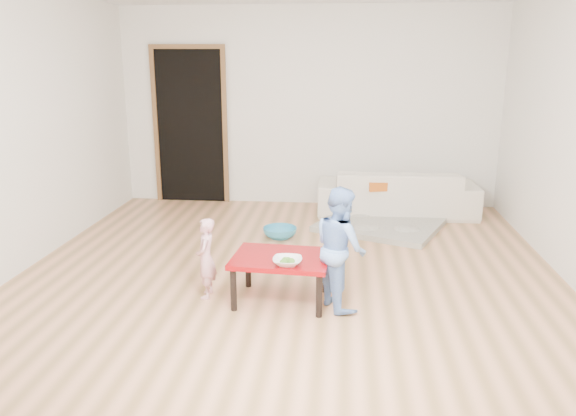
# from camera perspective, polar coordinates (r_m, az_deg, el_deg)

# --- Properties ---
(floor) EXTENTS (5.00, 5.00, 0.01)m
(floor) POSITION_cam_1_polar(r_m,az_deg,el_deg) (5.39, 0.21, -6.12)
(floor) COLOR #9D7343
(floor) RESTS_ON ground
(back_wall) EXTENTS (5.00, 0.02, 2.60)m
(back_wall) POSITION_cam_1_polar(r_m,az_deg,el_deg) (7.55, 2.08, 10.16)
(back_wall) COLOR white
(back_wall) RESTS_ON floor
(left_wall) EXTENTS (0.02, 5.00, 2.60)m
(left_wall) POSITION_cam_1_polar(r_m,az_deg,el_deg) (5.86, -25.12, 7.30)
(left_wall) COLOR white
(left_wall) RESTS_ON floor
(doorway) EXTENTS (1.02, 0.08, 2.11)m
(doorway) POSITION_cam_1_polar(r_m,az_deg,el_deg) (7.82, -9.85, 8.10)
(doorway) COLOR brown
(doorway) RESTS_ON back_wall
(sofa) EXTENTS (2.00, 0.81, 0.58)m
(sofa) POSITION_cam_1_polar(r_m,az_deg,el_deg) (7.28, 10.97, 1.64)
(sofa) COLOR silver
(sofa) RESTS_ON floor
(cushion) EXTENTS (0.48, 0.44, 0.11)m
(cushion) POSITION_cam_1_polar(r_m,az_deg,el_deg) (7.02, 9.54, 2.43)
(cushion) COLOR #CD5C16
(cushion) RESTS_ON sofa
(red_table) EXTENTS (0.82, 0.64, 0.39)m
(red_table) POSITION_cam_1_polar(r_m,az_deg,el_deg) (4.64, -0.67, -7.19)
(red_table) COLOR maroon
(red_table) RESTS_ON floor
(bowl) EXTENTS (0.23, 0.23, 0.06)m
(bowl) POSITION_cam_1_polar(r_m,az_deg,el_deg) (4.37, -0.06, -5.44)
(bowl) COLOR white
(bowl) RESTS_ON red_table
(broccoli) EXTENTS (0.12, 0.12, 0.06)m
(broccoli) POSITION_cam_1_polar(r_m,az_deg,el_deg) (4.37, -0.06, -5.44)
(broccoli) COLOR #2D5919
(broccoli) RESTS_ON red_table
(child_pink) EXTENTS (0.18, 0.26, 0.68)m
(child_pink) POSITION_cam_1_polar(r_m,az_deg,el_deg) (4.72, -8.34, -5.07)
(child_pink) COLOR #DC6474
(child_pink) RESTS_ON floor
(child_blue) EXTENTS (0.55, 0.60, 0.99)m
(child_blue) POSITION_cam_1_polar(r_m,az_deg,el_deg) (4.47, 5.35, -4.03)
(child_blue) COLOR #648DE8
(child_blue) RESTS_ON floor
(basin) EXTENTS (0.37, 0.37, 0.12)m
(basin) POSITION_cam_1_polar(r_m,az_deg,el_deg) (6.26, -0.83, -2.51)
(basin) COLOR teal
(basin) RESTS_ON floor
(blanket) EXTENTS (1.63, 1.52, 0.07)m
(blanket) POSITION_cam_1_polar(r_m,az_deg,el_deg) (6.71, 9.29, -1.71)
(blanket) COLOR #B4B39F
(blanket) RESTS_ON floor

